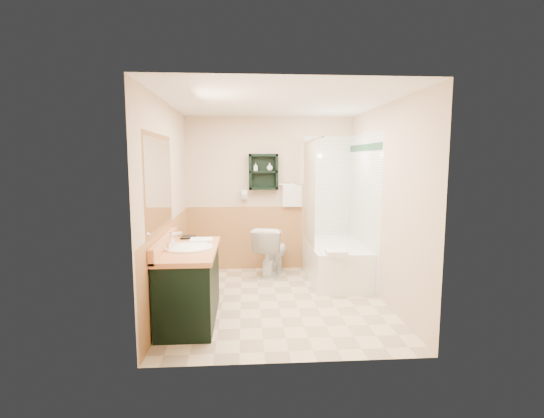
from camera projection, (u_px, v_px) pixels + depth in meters
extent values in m
plane|color=beige|center=(277.00, 301.00, 4.87)|extent=(3.00, 3.00, 0.00)
cube|color=#F5E1C0|center=(269.00, 194.00, 6.23)|extent=(2.60, 0.04, 2.40)
cube|color=#F5E1C0|center=(166.00, 205.00, 4.63)|extent=(0.04, 3.00, 2.40)
cube|color=#F5E1C0|center=(385.00, 204.00, 4.81)|extent=(0.04, 3.00, 2.40)
cube|color=white|center=(278.00, 100.00, 4.57)|extent=(2.60, 3.00, 0.04)
cube|color=black|center=(263.00, 172.00, 6.06)|extent=(0.45, 0.15, 0.55)
cylinder|color=silver|center=(311.00, 140.00, 5.40)|extent=(0.03, 1.60, 0.03)
cube|color=black|center=(190.00, 284.00, 4.26)|extent=(0.59, 1.25, 0.79)
cube|color=white|center=(335.00, 261.00, 5.76)|extent=(0.79, 1.50, 0.53)
imported|color=white|center=(272.00, 251.00, 5.92)|extent=(0.65, 0.85, 0.74)
cube|color=white|center=(201.00, 240.00, 4.52)|extent=(0.25, 0.20, 0.04)
imported|color=black|center=(181.00, 229.00, 4.75)|extent=(0.16, 0.03, 0.22)
cube|color=white|center=(336.00, 253.00, 4.96)|extent=(0.25, 0.21, 0.07)
imported|color=white|center=(256.00, 169.00, 6.04)|extent=(0.07, 0.13, 0.06)
imported|color=white|center=(270.00, 168.00, 6.05)|extent=(0.11, 0.13, 0.09)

